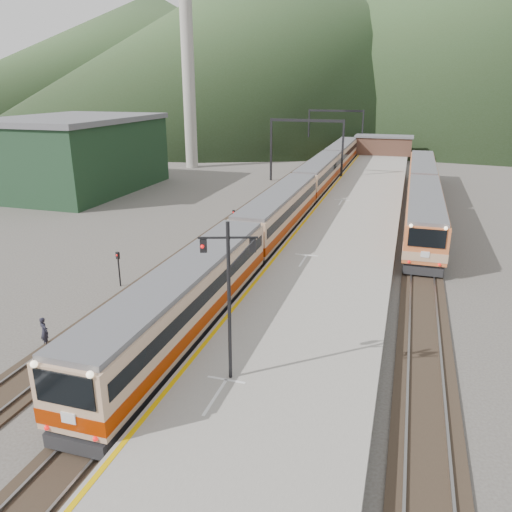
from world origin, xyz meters
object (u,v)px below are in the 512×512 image
(main_train, at_px, (303,192))
(second_train, at_px, (422,192))
(worker, at_px, (44,332))
(signal_mast, at_px, (229,286))

(main_train, distance_m, second_train, 11.85)
(main_train, bearing_deg, worker, -101.42)
(second_train, xyz_separation_m, worker, (-17.76, -33.85, -1.20))
(second_train, bearing_deg, main_train, -166.00)
(main_train, distance_m, signal_mast, 32.82)
(main_train, bearing_deg, second_train, 14.00)
(worker, bearing_deg, second_train, -94.09)
(second_train, height_order, signal_mast, signal_mast)
(second_train, relative_size, worker, 25.50)
(main_train, relative_size, signal_mast, 11.56)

